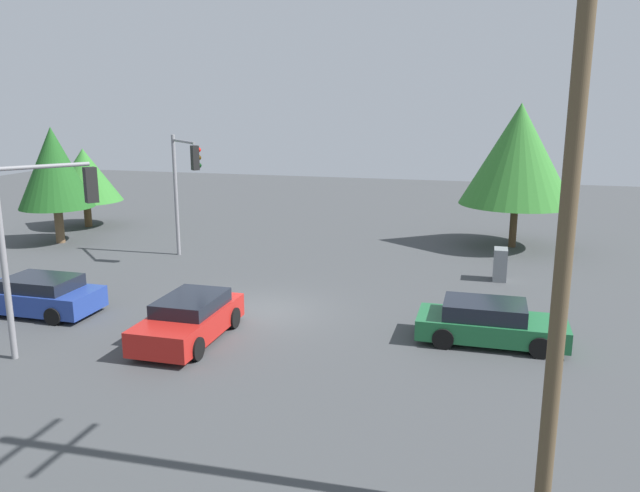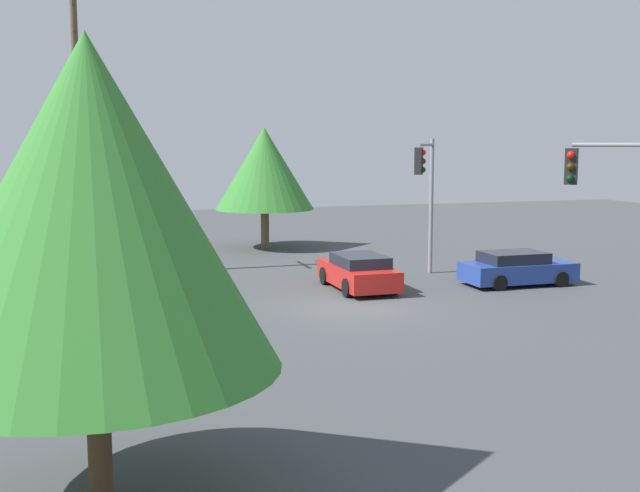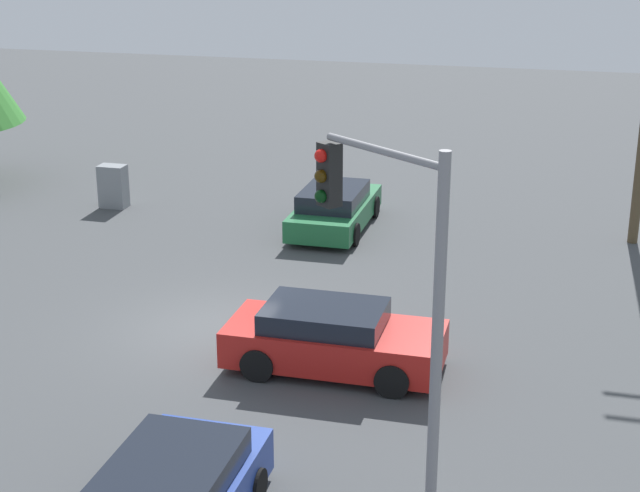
# 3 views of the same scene
# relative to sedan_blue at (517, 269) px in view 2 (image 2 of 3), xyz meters

# --- Properties ---
(ground_plane) EXTENTS (80.00, 80.00, 0.00)m
(ground_plane) POSITION_rel_sedan_blue_xyz_m (-2.15, 7.53, -0.64)
(ground_plane) COLOR #424447
(sedan_blue) EXTENTS (2.07, 4.32, 1.31)m
(sedan_blue) POSITION_rel_sedan_blue_xyz_m (0.00, 0.00, 0.00)
(sedan_blue) COLOR #233D93
(sedan_blue) RESTS_ON ground_plane
(sedan_green) EXTENTS (2.00, 4.45, 1.29)m
(sedan_green) POSITION_rel_sedan_blue_xyz_m (-1.25, 15.22, -0.01)
(sedan_green) COLOR #1E6638
(sedan_green) RESTS_ON ground_plane
(sedan_red) EXTENTS (4.37, 2.03, 1.35)m
(sedan_red) POSITION_rel_sedan_blue_xyz_m (0.93, 6.25, 0.03)
(sedan_red) COLOR red
(sedan_red) RESTS_ON ground_plane
(traffic_signal_main) EXTENTS (2.23, 2.35, 5.75)m
(traffic_signal_main) POSITION_rel_sedan_blue_xyz_m (-8.27, 1.52, 3.26)
(traffic_signal_main) COLOR gray
(traffic_signal_main) RESTS_ON ground_plane
(traffic_signal_cross) EXTENTS (2.36, 1.84, 5.69)m
(traffic_signal_cross) POSITION_rel_sedan_blue_xyz_m (2.70, 2.67, 3.21)
(traffic_signal_cross) COLOR gray
(traffic_signal_cross) RESTS_ON ground_plane
(utility_pole_tall) EXTENTS (2.20, 0.28, 11.60)m
(utility_pole_tall) POSITION_rel_sedan_blue_xyz_m (7.15, 16.16, 5.47)
(utility_pole_tall) COLOR brown
(utility_pole_tall) RESTS_ON ground_plane
(electrical_cabinet) EXTENTS (0.83, 0.54, 1.34)m
(electrical_cabinet) POSITION_rel_sedan_blue_xyz_m (-8.48, 15.62, 0.03)
(electrical_cabinet) COLOR gray
(electrical_cabinet) RESTS_ON ground_plane
(tree_corner) EXTENTS (5.12, 5.12, 6.29)m
(tree_corner) POSITION_rel_sedan_blue_xyz_m (13.42, 6.89, 3.52)
(tree_corner) COLOR brown
(tree_corner) RESTS_ON ground_plane
(tree_behind) EXTENTS (5.60, 5.60, 7.19)m
(tree_behind) POSITION_rel_sedan_blue_xyz_m (-15.01, 16.31, 4.05)
(tree_behind) COLOR #4C3823
(tree_behind) RESTS_ON ground_plane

